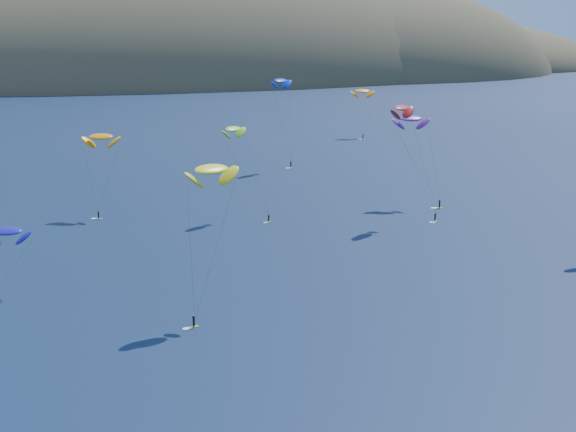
# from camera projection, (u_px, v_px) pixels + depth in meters

# --- Properties ---
(island) EXTENTS (730.00, 300.00, 210.00)m
(island) POSITION_uv_depth(u_px,v_px,m) (179.00, 89.00, 616.47)
(island) COLOR #3D3526
(island) RESTS_ON ground
(kitesurfer_1) EXTENTS (9.25, 8.52, 20.42)m
(kitesurfer_1) POSITION_uv_depth(u_px,v_px,m) (101.00, 137.00, 183.13)
(kitesurfer_1) COLOR #B1D918
(kitesurfer_1) RESTS_ON ground
(kitesurfer_2) EXTENTS (9.97, 10.16, 24.99)m
(kitesurfer_2) POSITION_uv_depth(u_px,v_px,m) (212.00, 169.00, 120.93)
(kitesurfer_2) COLOR #B1D918
(kitesurfer_2) RESTS_ON ground
(kitesurfer_3) EXTENTS (10.39, 12.15, 22.08)m
(kitesurfer_3) POSITION_uv_depth(u_px,v_px,m) (234.00, 129.00, 180.86)
(kitesurfer_3) COLOR #B1D918
(kitesurfer_3) RESTS_ON ground
(kitesurfer_4) EXTENTS (8.99, 7.90, 28.31)m
(kitesurfer_4) POSITION_uv_depth(u_px,v_px,m) (281.00, 81.00, 238.21)
(kitesurfer_4) COLOR #B1D918
(kitesurfer_4) RESTS_ON ground
(kitesurfer_6) EXTENTS (9.91, 11.84, 23.14)m
(kitesurfer_6) POSITION_uv_depth(u_px,v_px,m) (411.00, 119.00, 194.07)
(kitesurfer_6) COLOR #B1D918
(kitesurfer_6) RESTS_ON ground
(kitesurfer_9) EXTENTS (12.10, 9.18, 27.53)m
(kitesurfer_9) POSITION_uv_depth(u_px,v_px,m) (402.00, 108.00, 176.23)
(kitesurfer_9) COLOR #B1D918
(kitesurfer_9) RESTS_ON ground
(kitesurfer_10) EXTENTS (8.19, 11.98, 12.44)m
(kitesurfer_10) POSITION_uv_depth(u_px,v_px,m) (7.00, 231.00, 132.88)
(kitesurfer_10) COLOR #B1D918
(kitesurfer_10) RESTS_ON ground
(kitesurfer_11) EXTENTS (9.17, 11.12, 19.51)m
(kitesurfer_11) POSITION_uv_depth(u_px,v_px,m) (362.00, 91.00, 301.72)
(kitesurfer_11) COLOR #B1D918
(kitesurfer_11) RESTS_ON ground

